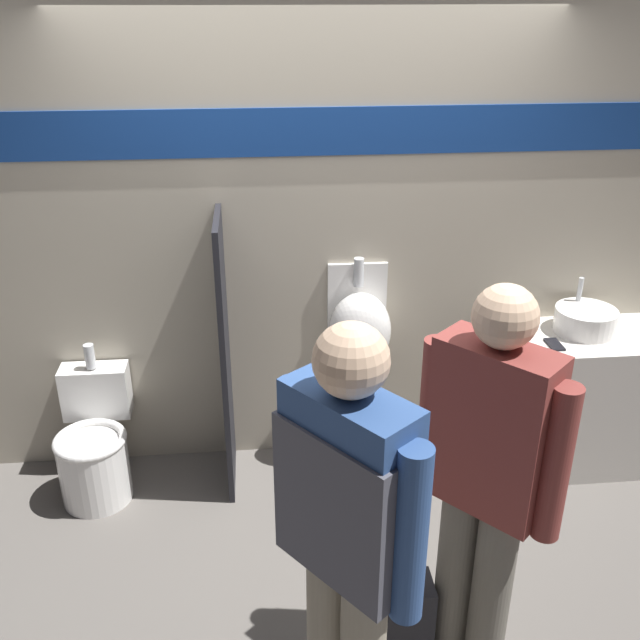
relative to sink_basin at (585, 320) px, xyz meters
The scene contains 11 objects.
ground_plane 1.79m from the sink_basin, 166.38° to the right, with size 16.00×16.00×0.00m, color #5B5651.
display_wall 1.59m from the sink_basin, behind, with size 4.15×0.07×2.70m.
sink_counter 0.49m from the sink_basin, 46.35° to the right, with size 0.94×0.52×0.82m.
sink_basin is the anchor object (origin of this frame).
cell_phone 0.29m from the sink_basin, 146.07° to the right, with size 0.07×0.14×0.01m.
divider_near_counter 2.00m from the sink_basin, behind, with size 0.03×0.49×1.55m.
urinal_near_counter 1.26m from the sink_basin, behind, with size 0.35×0.26×1.24m.
toilet 2.81m from the sink_basin, behind, with size 0.39×0.55×0.82m.
person_in_vest 2.29m from the sink_basin, 132.99° to the right, with size 0.46×0.50×1.73m.
person_with_lanyard 1.70m from the sink_basin, 126.13° to the right, with size 0.44×0.47×1.71m.
shopping_bag 1.98m from the sink_basin, 134.63° to the right, with size 0.31×0.17×0.52m.
Camera 1 is at (-0.31, -3.07, 2.58)m, focal length 40.00 mm.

